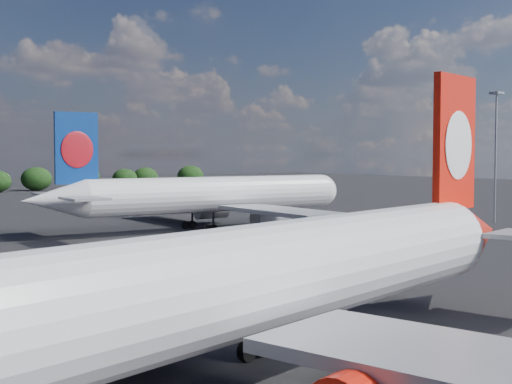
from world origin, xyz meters
TOP-DOWN VIEW (x-y plane):
  - qantas_airliner at (9.89, 0.34)m, footprint 47.36×45.38m
  - china_southern_airliner at (39.50, 58.38)m, footprint 47.91×45.48m
  - floodlight_mast_near at (81.02, 41.96)m, footprint 1.60×1.60m

SIDE VIEW (x-z plane):
  - qantas_airliner at x=9.89m, z-range -3.06..12.60m
  - china_southern_airliner at x=39.50m, z-range -3.06..12.61m
  - floodlight_mast_near at x=81.02m, z-range 3.16..23.06m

